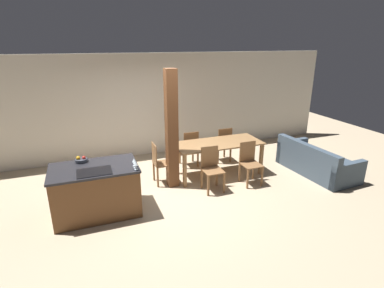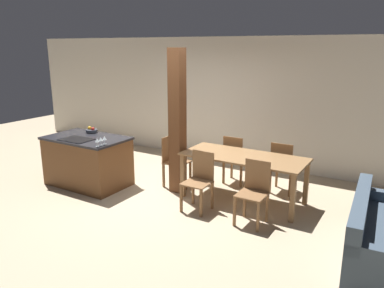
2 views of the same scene
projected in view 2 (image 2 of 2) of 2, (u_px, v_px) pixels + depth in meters
ground_plane at (157, 195)px, 6.50m from camera, size 16.00×16.00×0.00m
wall_back at (223, 100)px, 8.21m from camera, size 11.20×0.08×2.70m
kitchen_island at (88, 161)px, 6.89m from camera, size 1.49×0.93×0.91m
fruit_bowl at (91, 130)px, 7.13m from camera, size 0.22×0.22×0.11m
wine_glass_near at (97, 140)px, 6.09m from camera, size 0.07×0.07×0.14m
wine_glass_middle at (101, 139)px, 6.16m from camera, size 0.07×0.07×0.14m
wine_glass_far at (104, 138)px, 6.23m from camera, size 0.07×0.07×0.14m
dining_table at (244, 162)px, 6.10m from camera, size 2.01×0.87×0.78m
dining_chair_near_left at (199, 180)px, 5.83m from camera, size 0.40×0.40×0.92m
dining_chair_near_right at (254, 191)px, 5.37m from camera, size 0.40×0.40×0.92m
dining_chair_far_left at (235, 159)px, 6.92m from camera, size 0.40×0.40×0.92m
dining_chair_far_right at (283, 166)px, 6.46m from camera, size 0.40×0.40×0.92m
dining_chair_head_end at (174, 160)px, 6.84m from camera, size 0.40×0.40×0.92m
timber_post at (177, 122)px, 6.37m from camera, size 0.23×0.23×2.48m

